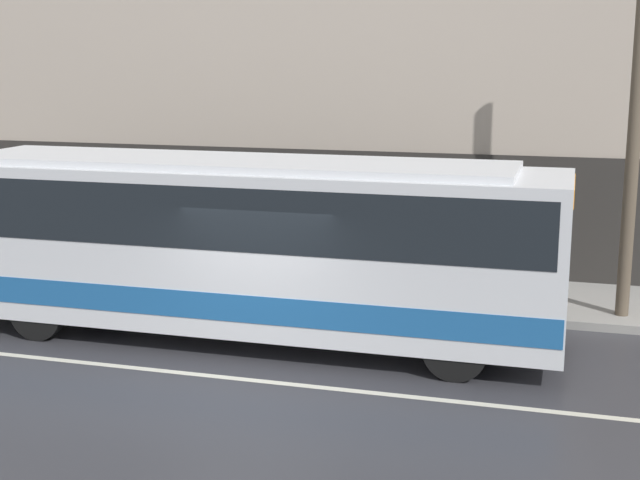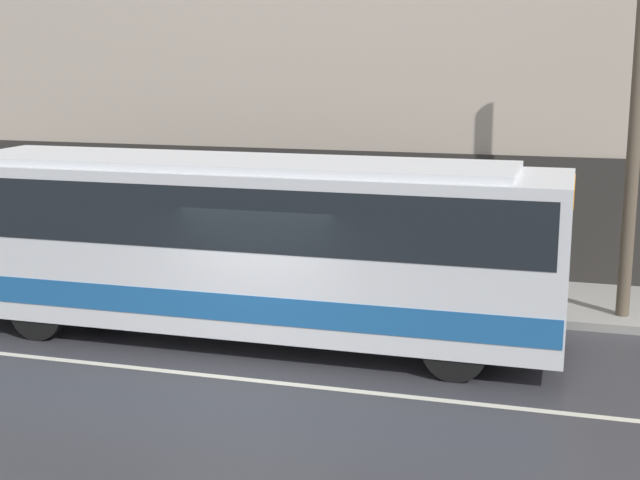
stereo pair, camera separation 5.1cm
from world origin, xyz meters
name	(u,v)px [view 2 (the right image)]	position (x,y,z in m)	size (l,w,h in m)	color
ground_plane	(241,379)	(0.00, 0.00, 0.00)	(60.00, 60.00, 0.00)	#333338
sidewalk	(336,286)	(0.00, 5.52, 0.08)	(60.00, 3.04, 0.16)	gray
lane_stripe	(241,379)	(0.00, 0.00, 0.00)	(54.00, 0.14, 0.01)	beige
transit_bus	(234,238)	(-0.88, 2.01, 1.77)	(11.26, 2.59, 3.14)	silver
utility_pole_near	(635,130)	(5.71, 4.69, 3.57)	(0.24, 0.24, 6.83)	brown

